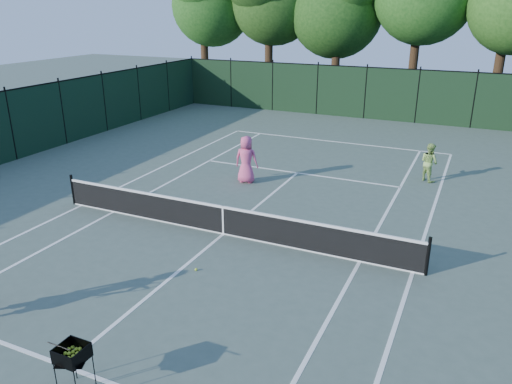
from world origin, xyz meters
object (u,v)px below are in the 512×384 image
at_px(ball_hopper, 72,354).
at_px(loose_ball_midcourt, 196,269).
at_px(player_green, 429,162).
at_px(player_pink, 246,159).

relative_size(ball_hopper, loose_ball_midcourt, 13.75).
distance_m(player_green, loose_ball_midcourt, 10.88).
bearing_deg(ball_hopper, player_pink, 77.53).
distance_m(player_pink, player_green, 7.06).
bearing_deg(loose_ball_midcourt, player_green, 65.31).
xyz_separation_m(player_pink, loose_ball_midcourt, (1.80, -6.76, -0.88)).
xyz_separation_m(player_pink, ball_hopper, (2.10, -11.31, -0.13)).
relative_size(player_green, loose_ball_midcourt, 21.99).
bearing_deg(ball_hopper, player_green, 50.64).
bearing_deg(player_green, loose_ball_midcourt, 104.78).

